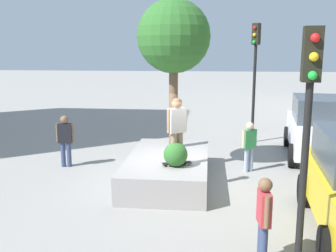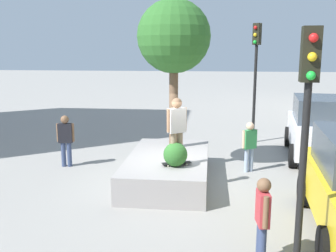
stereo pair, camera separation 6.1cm
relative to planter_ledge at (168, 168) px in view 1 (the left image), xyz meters
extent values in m
plane|color=gray|center=(0.33, 0.17, -0.38)|extent=(120.00, 120.00, 0.00)
cube|color=gray|center=(0.00, 0.00, 0.00)|extent=(4.37, 2.33, 0.76)
cylinder|color=brown|center=(-1.05, 0.06, 1.81)|extent=(0.28, 0.28, 2.87)
sphere|color=#2D6628|center=(-1.05, 0.06, 3.86)|extent=(2.25, 2.25, 2.25)
sphere|color=#2D6628|center=(1.00, 0.31, 0.70)|extent=(0.65, 0.65, 0.65)
cube|color=black|center=(0.92, 0.34, 0.44)|extent=(0.47, 0.82, 0.02)
sphere|color=beige|center=(0.76, 0.55, 0.41)|extent=(0.06, 0.06, 0.06)
sphere|color=beige|center=(0.91, 0.61, 0.41)|extent=(0.06, 0.06, 0.06)
sphere|color=beige|center=(0.93, 0.07, 0.41)|extent=(0.06, 0.06, 0.06)
sphere|color=beige|center=(1.09, 0.13, 0.41)|extent=(0.06, 0.06, 0.06)
cylinder|color=#847056|center=(0.98, 0.26, 0.87)|extent=(0.15, 0.15, 0.84)
cylinder|color=#847056|center=(0.86, 0.42, 0.87)|extent=(0.15, 0.15, 0.84)
cube|color=silver|center=(0.92, 0.34, 1.62)|extent=(0.44, 0.50, 0.66)
cylinder|color=#9E7251|center=(1.07, 0.14, 1.64)|extent=(0.10, 0.10, 0.62)
cylinder|color=#9E7251|center=(0.78, 0.54, 1.64)|extent=(0.10, 0.10, 0.62)
sphere|color=#9E7251|center=(0.92, 0.34, 2.08)|extent=(0.27, 0.27, 0.27)
cube|color=white|center=(-3.11, 5.13, 0.48)|extent=(4.88, 2.56, 0.93)
cube|color=#38424C|center=(-3.34, 5.16, 1.37)|extent=(2.82, 2.05, 0.84)
cylinder|color=black|center=(-1.76, 3.96, 0.02)|extent=(0.82, 0.34, 0.79)
cylinder|color=black|center=(-4.71, 4.35, 0.02)|extent=(0.82, 0.34, 0.79)
cylinder|color=black|center=(4.44, 3.30, 0.01)|extent=(0.80, 0.30, 0.79)
cylinder|color=black|center=(1.50, 3.58, 0.01)|extent=(0.80, 0.30, 0.79)
cylinder|color=black|center=(4.75, 2.74, 1.29)|extent=(0.12, 0.12, 3.35)
cube|color=black|center=(4.75, 2.74, 3.39)|extent=(0.25, 0.29, 0.85)
sphere|color=red|center=(4.90, 2.73, 3.64)|extent=(0.14, 0.14, 0.14)
sphere|color=gold|center=(4.90, 2.73, 3.36)|extent=(0.14, 0.14, 0.14)
sphere|color=green|center=(4.90, 2.73, 3.08)|extent=(0.14, 0.14, 0.14)
cylinder|color=black|center=(-5.24, 3.01, 1.64)|extent=(0.12, 0.12, 4.03)
cube|color=black|center=(-5.24, 3.01, 4.08)|extent=(0.36, 0.37, 0.85)
sphere|color=red|center=(-5.11, 2.92, 4.32)|extent=(0.14, 0.14, 0.14)
sphere|color=gold|center=(-5.11, 2.92, 4.04)|extent=(0.14, 0.14, 0.14)
sphere|color=green|center=(-5.11, 2.92, 3.76)|extent=(0.14, 0.14, 0.14)
cylinder|color=navy|center=(4.49, 2.19, 0.01)|extent=(0.14, 0.14, 0.78)
cylinder|color=navy|center=(4.31, 2.18, 0.01)|extent=(0.14, 0.14, 0.78)
cube|color=#B23338|center=(4.40, 2.19, 0.70)|extent=(0.45, 0.22, 0.61)
cylinder|color=brown|center=(4.63, 2.20, 0.72)|extent=(0.09, 0.09, 0.57)
cylinder|color=brown|center=(4.17, 2.17, 0.72)|extent=(0.09, 0.09, 0.57)
sphere|color=brown|center=(4.40, 2.19, 1.13)|extent=(0.25, 0.25, 0.25)
cylinder|color=navy|center=(-1.05, -3.43, 0.03)|extent=(0.15, 0.15, 0.82)
cylinder|color=navy|center=(-1.03, -3.62, 0.03)|extent=(0.15, 0.15, 0.82)
cube|color=black|center=(-1.04, -3.52, 0.76)|extent=(0.24, 0.48, 0.64)
cylinder|color=brown|center=(-1.06, -3.28, 0.78)|extent=(0.10, 0.10, 0.61)
cylinder|color=brown|center=(-1.02, -3.77, 0.78)|extent=(0.10, 0.10, 0.61)
sphere|color=brown|center=(-1.04, -3.52, 1.22)|extent=(0.27, 0.27, 0.27)
cylinder|color=#8C9EB7|center=(-1.10, 2.39, 0.00)|extent=(0.14, 0.14, 0.76)
cylinder|color=#8C9EB7|center=(-1.19, 2.55, 0.00)|extent=(0.14, 0.14, 0.76)
cube|color=#338C4C|center=(-1.14, 2.47, 0.68)|extent=(0.38, 0.46, 0.60)
cylinder|color=#D8AD8C|center=(-1.03, 2.28, 0.70)|extent=(0.09, 0.09, 0.56)
cylinder|color=#D8AD8C|center=(-1.26, 2.67, 0.70)|extent=(0.09, 0.09, 0.56)
sphere|color=#D8AD8C|center=(-1.14, 2.47, 1.11)|extent=(0.25, 0.25, 0.25)
camera|label=1|loc=(11.04, 1.17, 3.47)|focal=41.57mm
camera|label=2|loc=(11.03, 1.23, 3.47)|focal=41.57mm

